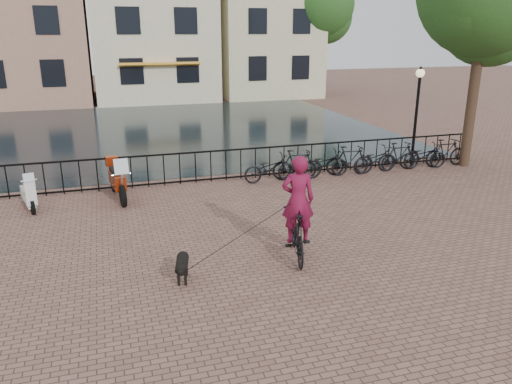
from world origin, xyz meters
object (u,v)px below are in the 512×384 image
object	(u,v)px
scooter	(27,188)
lamp_post	(418,101)
cyclist	(298,214)
motorcycle	(117,175)
dog	(182,267)

from	to	relation	value
scooter	lamp_post	bearing A→B (deg)	-12.52
cyclist	lamp_post	bearing A→B (deg)	-125.42
motorcycle	dog	bearing A→B (deg)	-87.64
cyclist	scooter	world-z (taller)	cyclist
cyclist	dog	size ratio (longest dim) A/B	2.90
dog	cyclist	bearing A→B (deg)	19.39
dog	lamp_post	bearing A→B (deg)	45.31
lamp_post	scooter	distance (m)	12.67
lamp_post	dog	distance (m)	11.15
dog	motorcycle	distance (m)	5.62
cyclist	motorcycle	xyz separation A→B (m)	(-3.53, 5.18, -0.29)
lamp_post	dog	size ratio (longest dim) A/B	3.78
dog	motorcycle	size ratio (longest dim) A/B	0.45
dog	motorcycle	xyz separation A→B (m)	(-1.01, 5.52, 0.42)
motorcycle	scooter	distance (m)	2.38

